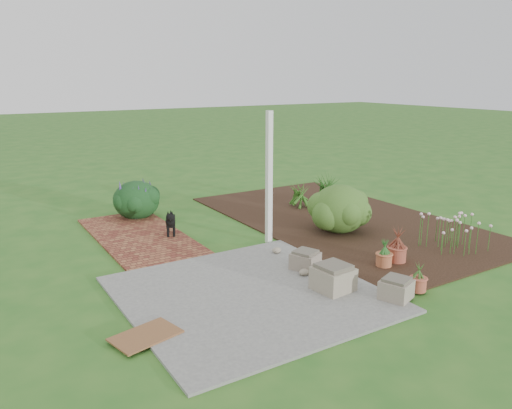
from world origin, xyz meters
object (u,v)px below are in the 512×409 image
black_dog (171,221)px  cream_ceramic_urn (136,210)px  stone_trough_near (396,289)px  evergreen_shrub (340,207)px

black_dog → cream_ceramic_urn: bearing=119.2°
black_dog → cream_ceramic_urn: 1.62m
stone_trough_near → cream_ceramic_urn: size_ratio=1.10×
stone_trough_near → cream_ceramic_urn: bearing=106.4°
cream_ceramic_urn → evergreen_shrub: evergreen_shrub is taller
stone_trough_near → black_dog: size_ratio=0.72×
black_dog → evergreen_shrub: bearing=-2.6°
stone_trough_near → cream_ceramic_urn: cream_ceramic_urn is taller
black_dog → evergreen_shrub: (3.06, -1.49, 0.18)m
stone_trough_near → cream_ceramic_urn: 6.25m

